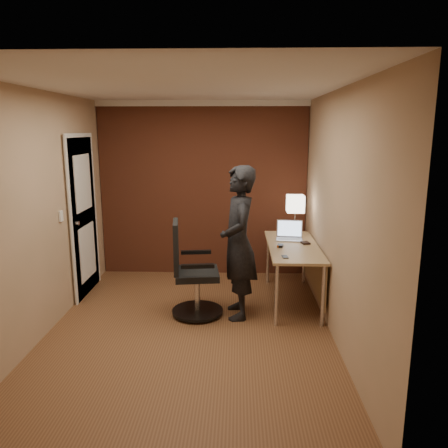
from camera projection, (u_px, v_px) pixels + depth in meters
The scene contains 9 objects.
room at pixel (180, 185), 5.89m from camera, with size 4.00×4.00×4.00m.
desk at pixel (299, 255), 5.32m from camera, with size 0.60×1.50×0.73m.
desk_lamp at pixel (295, 204), 5.70m from camera, with size 0.22×0.22×0.54m.
laptop at pixel (289, 234), 5.59m from camera, with size 0.36×0.29×0.23m.
mouse at pixel (280, 246), 5.20m from camera, with size 0.06×0.10×0.03m, color black.
phone at pixel (285, 257), 4.79m from camera, with size 0.06×0.12×0.01m, color black.
wallet at pixel (305, 243), 5.36m from camera, with size 0.09×0.11×0.02m, color black.
office_chair at pixel (191, 275), 4.97m from camera, with size 0.59×0.64×1.08m.
person at pixel (238, 243), 4.88m from camera, with size 0.63×0.41×1.73m, color black.
Camera 1 is at (0.51, -4.30, 2.10)m, focal length 35.00 mm.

